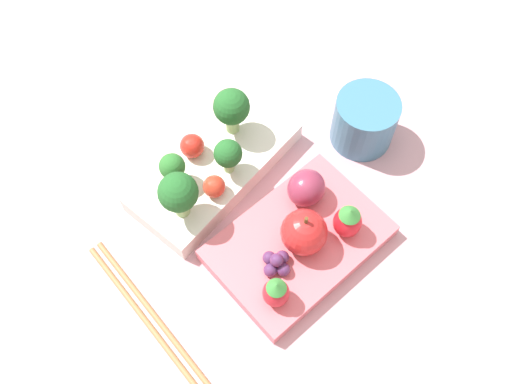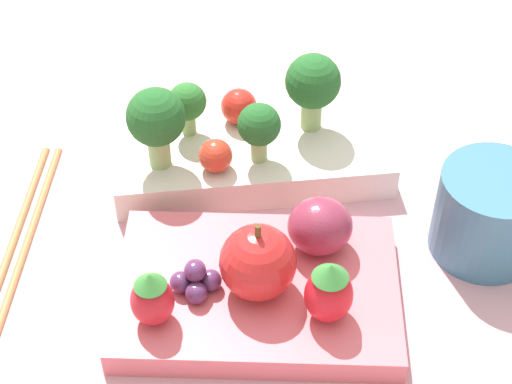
{
  "view_description": "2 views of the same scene",
  "coord_description": "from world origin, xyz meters",
  "px_view_note": "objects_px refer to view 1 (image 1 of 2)",
  "views": [
    {
      "loc": [
        -0.21,
        -0.2,
        0.57
      ],
      "look_at": [
        0.01,
        -0.01,
        0.04
      ],
      "focal_mm": 40.0,
      "sensor_mm": 36.0,
      "label": 1
    },
    {
      "loc": [
        -0.03,
        -0.43,
        0.44
      ],
      "look_at": [
        0.01,
        -0.01,
        0.04
      ],
      "focal_mm": 60.0,
      "sensor_mm": 36.0,
      "label": 2
    }
  ],
  "objects_px": {
    "strawberry_0": "(348,221)",
    "plum": "(306,188)",
    "broccoli_floret_0": "(232,108)",
    "strawberry_1": "(276,292)",
    "apple": "(307,229)",
    "broccoli_floret_3": "(178,193)",
    "cherry_tomato_1": "(214,186)",
    "grape_cluster": "(276,263)",
    "drinking_cup": "(364,121)",
    "chopsticks_pair": "(151,319)",
    "broccoli_floret_1": "(172,167)",
    "bento_box_savoury": "(215,167)",
    "cherry_tomato_0": "(193,145)",
    "bento_box_fruit": "(300,241)",
    "broccoli_floret_2": "(228,154)"
  },
  "relations": [
    {
      "from": "strawberry_0",
      "to": "plum",
      "type": "distance_m",
      "value": 0.06
    },
    {
      "from": "broccoli_floret_0",
      "to": "strawberry_1",
      "type": "xyz_separation_m",
      "value": [
        -0.12,
        -0.17,
        -0.03
      ]
    },
    {
      "from": "apple",
      "to": "broccoli_floret_3",
      "type": "bearing_deg",
      "value": 119.12
    },
    {
      "from": "cherry_tomato_1",
      "to": "grape_cluster",
      "type": "xyz_separation_m",
      "value": [
        -0.02,
        -0.1,
        -0.01
      ]
    },
    {
      "from": "apple",
      "to": "plum",
      "type": "bearing_deg",
      "value": 39.35
    },
    {
      "from": "drinking_cup",
      "to": "chopsticks_pair",
      "type": "height_order",
      "value": "drinking_cup"
    },
    {
      "from": "broccoli_floret_3",
      "to": "strawberry_1",
      "type": "bearing_deg",
      "value": -92.24
    },
    {
      "from": "broccoli_floret_1",
      "to": "strawberry_0",
      "type": "relative_size",
      "value": 0.94
    },
    {
      "from": "bento_box_savoury",
      "to": "broccoli_floret_3",
      "type": "distance_m",
      "value": 0.09
    },
    {
      "from": "grape_cluster",
      "to": "broccoli_floret_3",
      "type": "bearing_deg",
      "value": 100.59
    },
    {
      "from": "bento_box_savoury",
      "to": "plum",
      "type": "xyz_separation_m",
      "value": [
        0.04,
        -0.1,
        0.02
      ]
    },
    {
      "from": "broccoli_floret_0",
      "to": "cherry_tomato_0",
      "type": "xyz_separation_m",
      "value": [
        -0.05,
        0.01,
        -0.03
      ]
    },
    {
      "from": "apple",
      "to": "cherry_tomato_1",
      "type": "bearing_deg",
      "value": 103.18
    },
    {
      "from": "bento_box_fruit",
      "to": "strawberry_0",
      "type": "distance_m",
      "value": 0.06
    },
    {
      "from": "grape_cluster",
      "to": "strawberry_0",
      "type": "bearing_deg",
      "value": -19.4
    },
    {
      "from": "drinking_cup",
      "to": "broccoli_floret_2",
      "type": "bearing_deg",
      "value": 153.02
    },
    {
      "from": "bento_box_fruit",
      "to": "apple",
      "type": "height_order",
      "value": "apple"
    },
    {
      "from": "broccoli_floret_2",
      "to": "chopsticks_pair",
      "type": "relative_size",
      "value": 0.23
    },
    {
      "from": "cherry_tomato_0",
      "to": "cherry_tomato_1",
      "type": "height_order",
      "value": "cherry_tomato_0"
    },
    {
      "from": "bento_box_savoury",
      "to": "grape_cluster",
      "type": "xyz_separation_m",
      "value": [
        -0.05,
        -0.13,
        0.01
      ]
    },
    {
      "from": "broccoli_floret_0",
      "to": "strawberry_0",
      "type": "height_order",
      "value": "broccoli_floret_0"
    },
    {
      "from": "cherry_tomato_1",
      "to": "broccoli_floret_0",
      "type": "bearing_deg",
      "value": 29.37
    },
    {
      "from": "plum",
      "to": "drinking_cup",
      "type": "height_order",
      "value": "drinking_cup"
    },
    {
      "from": "broccoli_floret_0",
      "to": "broccoli_floret_1",
      "type": "distance_m",
      "value": 0.09
    },
    {
      "from": "broccoli_floret_0",
      "to": "grape_cluster",
      "type": "relative_size",
      "value": 1.89
    },
    {
      "from": "broccoli_floret_3",
      "to": "cherry_tomato_0",
      "type": "distance_m",
      "value": 0.08
    },
    {
      "from": "broccoli_floret_1",
      "to": "broccoli_floret_2",
      "type": "distance_m",
      "value": 0.06
    },
    {
      "from": "cherry_tomato_1",
      "to": "strawberry_1",
      "type": "bearing_deg",
      "value": -109.68
    },
    {
      "from": "plum",
      "to": "drinking_cup",
      "type": "bearing_deg",
      "value": 3.64
    },
    {
      "from": "broccoli_floret_3",
      "to": "strawberry_1",
      "type": "distance_m",
      "value": 0.14
    },
    {
      "from": "plum",
      "to": "chopsticks_pair",
      "type": "xyz_separation_m",
      "value": [
        -0.21,
        0.03,
        -0.04
      ]
    },
    {
      "from": "strawberry_0",
      "to": "grape_cluster",
      "type": "relative_size",
      "value": 1.39
    },
    {
      "from": "broccoli_floret_3",
      "to": "cherry_tomato_1",
      "type": "bearing_deg",
      "value": -13.27
    },
    {
      "from": "bento_box_savoury",
      "to": "plum",
      "type": "relative_size",
      "value": 4.83
    },
    {
      "from": "strawberry_0",
      "to": "grape_cluster",
      "type": "bearing_deg",
      "value": 160.6
    },
    {
      "from": "broccoli_floret_0",
      "to": "broccoli_floret_1",
      "type": "xyz_separation_m",
      "value": [
        -0.09,
        0.0,
        -0.01
      ]
    },
    {
      "from": "broccoli_floret_1",
      "to": "grape_cluster",
      "type": "xyz_separation_m",
      "value": [
        -0.0,
        -0.15,
        -0.03
      ]
    },
    {
      "from": "bento_box_savoury",
      "to": "strawberry_1",
      "type": "relative_size",
      "value": 5.01
    },
    {
      "from": "drinking_cup",
      "to": "chopsticks_pair",
      "type": "bearing_deg",
      "value": 175.61
    },
    {
      "from": "grape_cluster",
      "to": "plum",
      "type": "bearing_deg",
      "value": 19.47
    },
    {
      "from": "grape_cluster",
      "to": "chopsticks_pair",
      "type": "bearing_deg",
      "value": 153.42
    },
    {
      "from": "drinking_cup",
      "to": "cherry_tomato_0",
      "type": "bearing_deg",
      "value": 142.62
    },
    {
      "from": "broccoli_floret_3",
      "to": "cherry_tomato_0",
      "type": "relative_size",
      "value": 2.33
    },
    {
      "from": "broccoli_floret_3",
      "to": "plum",
      "type": "distance_m",
      "value": 0.14
    },
    {
      "from": "broccoli_floret_3",
      "to": "plum",
      "type": "xyz_separation_m",
      "value": [
        0.1,
        -0.08,
        -0.03
      ]
    },
    {
      "from": "broccoli_floret_1",
      "to": "cherry_tomato_1",
      "type": "xyz_separation_m",
      "value": [
        0.02,
        -0.04,
        -0.02
      ]
    },
    {
      "from": "bento_box_fruit",
      "to": "strawberry_0",
      "type": "bearing_deg",
      "value": -38.29
    },
    {
      "from": "broccoli_floret_3",
      "to": "strawberry_1",
      "type": "relative_size",
      "value": 1.54
    },
    {
      "from": "bento_box_fruit",
      "to": "apple",
      "type": "distance_m",
      "value": 0.03
    },
    {
      "from": "cherry_tomato_0",
      "to": "chopsticks_pair",
      "type": "relative_size",
      "value": 0.13
    }
  ]
}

